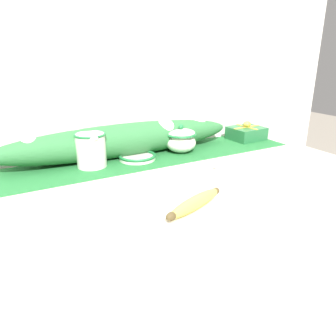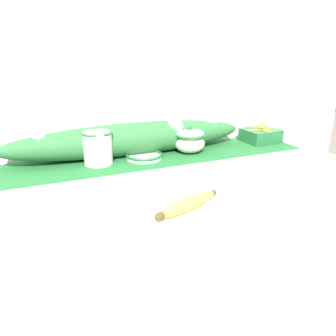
# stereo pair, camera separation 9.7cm
# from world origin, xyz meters

# --- Properties ---
(countertop) EXTENTS (1.44, 0.68, 0.94)m
(countertop) POSITION_xyz_m (0.00, 0.00, 0.47)
(countertop) COLOR beige
(countertop) RESTS_ON ground_plane
(back_wall) EXTENTS (2.24, 0.04, 2.40)m
(back_wall) POSITION_xyz_m (0.00, 0.36, 1.20)
(back_wall) COLOR silver
(back_wall) RESTS_ON ground_plane
(table_runner) EXTENTS (1.33, 0.24, 0.00)m
(table_runner) POSITION_xyz_m (0.00, 0.21, 0.94)
(table_runner) COLOR #236B33
(table_runner) RESTS_ON countertop
(cream_pitcher) EXTENTS (0.11, 0.13, 0.12)m
(cream_pitcher) POSITION_xyz_m (-0.14, 0.21, 1.00)
(cream_pitcher) COLOR white
(cream_pitcher) RESTS_ON countertop
(sugar_bowl) EXTENTS (0.12, 0.12, 0.11)m
(sugar_bowl) POSITION_xyz_m (0.22, 0.21, 0.99)
(sugar_bowl) COLOR white
(sugar_bowl) RESTS_ON countertop
(small_dish) EXTENTS (0.14, 0.14, 0.02)m
(small_dish) POSITION_xyz_m (0.03, 0.20, 0.95)
(small_dish) COLOR white
(small_dish) RESTS_ON countertop
(banana) EXTENTS (0.21, 0.11, 0.03)m
(banana) POSITION_xyz_m (-0.00, -0.23, 0.95)
(banana) COLOR #DBCC4C
(banana) RESTS_ON countertop
(spoon) EXTENTS (0.14, 0.10, 0.01)m
(spoon) POSITION_xyz_m (0.23, -0.01, 0.94)
(spoon) COLOR silver
(spoon) RESTS_ON countertop
(gift_box) EXTENTS (0.15, 0.13, 0.08)m
(gift_box) POSITION_xyz_m (0.57, 0.23, 0.97)
(gift_box) COLOR #236638
(gift_box) RESTS_ON countertop
(poinsettia_garland) EXTENTS (0.93, 0.13, 0.13)m
(poinsettia_garland) POSITION_xyz_m (0.00, 0.27, 1.00)
(poinsettia_garland) COLOR #2D6B38
(poinsettia_garland) RESTS_ON countertop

